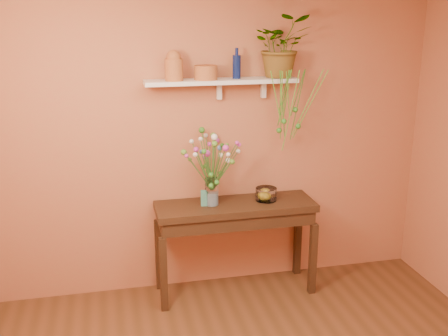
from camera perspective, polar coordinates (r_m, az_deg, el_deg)
The scene contains 13 objects.
room at distance 2.91m, azimuth 6.77°, elevation -6.53°, with size 4.04×4.04×2.70m.
sideboard at distance 4.74m, azimuth 1.23°, elevation -5.22°, with size 1.41×0.45×0.86m.
wall_shelf at distance 4.54m, azimuth -0.16°, elevation 9.27°, with size 1.30×0.24×0.19m.
terracotta_jug at distance 4.42m, azimuth -5.41°, elevation 10.84°, with size 0.16×0.16×0.25m.
terracotta_pot at distance 4.48m, azimuth -1.98°, elevation 10.21°, with size 0.19×0.19×0.12m, color #AE5E30.
blue_bottle at distance 4.55m, azimuth 1.37°, elevation 10.89°, with size 0.08×0.08×0.26m.
spider_plant at distance 4.67m, azimuth 6.21°, elevation 12.91°, with size 0.48×0.41×0.53m, color #327723.
plant_fronds at distance 4.60m, azimuth 7.08°, elevation 6.05°, with size 0.50×0.24×0.71m.
glass_vase at distance 4.63m, azimuth -1.33°, elevation -2.76°, with size 0.12×0.12×0.24m.
bouquet at distance 4.52m, azimuth -1.31°, elevation 1.40°, with size 0.53×0.49×0.53m.
glass_bowl at distance 4.77m, azimuth 4.55°, elevation -2.87°, with size 0.19×0.19×0.11m.
lemon at distance 4.78m, azimuth 4.43°, elevation -2.92°, with size 0.08×0.08×0.08m, color yellow.
carton at distance 4.63m, azimuth -2.10°, elevation -3.25°, with size 0.07×0.05×0.13m, color teal.
Camera 1 is at (-0.92, -2.52, 2.48)m, focal length 42.54 mm.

